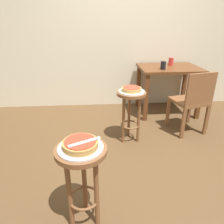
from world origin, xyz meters
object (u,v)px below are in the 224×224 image
pizza_foreground (80,144)px  pizza_middle (132,89)px  cup_far_edge (171,62)px  dining_table (169,75)px  condiment_shaker (165,64)px  serving_plate_middle (131,91)px  wooden_chair (192,100)px  cup_near_edge (163,65)px  serving_plate_foreground (81,148)px  stool_middle (131,106)px  stool_foreground (82,170)px  pizza_server_knife (85,142)px

pizza_foreground → pizza_middle: 1.25m
cup_far_edge → pizza_middle: bearing=-129.1°
dining_table → condiment_shaker: (-0.07, 0.00, 0.17)m
serving_plate_middle → wooden_chair: 0.86m
cup_near_edge → wooden_chair: size_ratio=0.14×
cup_near_edge → serving_plate_foreground: bearing=-121.0°
stool_middle → wooden_chair: (0.83, 0.14, -0.00)m
serving_plate_middle → dining_table: size_ratio=0.33×
stool_foreground → stool_middle: bearing=65.4°
serving_plate_middle → serving_plate_foreground: bearing=-114.6°
pizza_middle → wooden_chair: size_ratio=0.27×
dining_table → cup_far_edge: cup_far_edge is taller
pizza_server_knife → pizza_foreground: bearing=120.9°
serving_plate_foreground → cup_far_edge: size_ratio=2.49×
pizza_foreground → serving_plate_middle: 1.25m
pizza_middle → cup_far_edge: (0.78, 0.96, 0.13)m
dining_table → serving_plate_middle: bearing=-130.6°
stool_foreground → pizza_server_knife: bearing=-33.7°
stool_foreground → pizza_middle: bearing=65.4°
condiment_shaker → serving_plate_foreground: bearing=-120.6°
condiment_shaker → pizza_server_knife: bearing=-119.7°
stool_foreground → dining_table: bearing=57.8°
serving_plate_foreground → cup_near_edge: cup_near_edge is taller
stool_foreground → dining_table: (1.25, 1.99, 0.16)m
stool_middle → cup_near_edge: bearing=50.1°
dining_table → pizza_server_knife: dining_table is taller
stool_foreground → cup_near_edge: cup_near_edge is taller
serving_plate_foreground → pizza_foreground: pizza_foreground is taller
serving_plate_foreground → condiment_shaker: size_ratio=3.39×
pizza_foreground → serving_plate_foreground: bearing=45.0°
serving_plate_middle → cup_far_edge: bearing=50.9°
cup_near_edge → stool_middle: bearing=-129.9°
condiment_shaker → pizza_server_knife: size_ratio=0.40×
stool_foreground → stool_middle: 1.25m
pizza_middle → cup_far_edge: size_ratio=1.89×
pizza_middle → wooden_chair: wooden_chair is taller
serving_plate_foreground → condiment_shaker: (1.18, 1.99, 0.15)m
wooden_chair → serving_plate_foreground: bearing=-136.6°
cup_near_edge → pizza_middle: bearing=-129.9°
cup_far_edge → pizza_server_knife: 2.48m
serving_plate_foreground → pizza_server_knife: 0.07m
serving_plate_foreground → cup_near_edge: (1.10, 1.83, 0.16)m
stool_middle → cup_far_edge: size_ratio=5.34×
stool_foreground → dining_table: dining_table is taller
pizza_foreground → wooden_chair: wooden_chair is taller
cup_near_edge → wooden_chair: 0.70m
pizza_middle → serving_plate_middle: bearing=0.0°
stool_middle → wooden_chair: wooden_chair is taller
stool_foreground → pizza_server_knife: 0.24m
stool_foreground → pizza_middle: pizza_middle is taller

